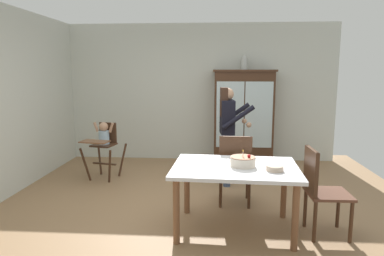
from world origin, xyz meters
TOP-DOWN VIEW (x-y plane):
  - ground_plane at (0.00, 0.00)m, footprint 6.24×6.24m
  - wall_back at (0.00, 2.63)m, footprint 5.32×0.06m
  - china_cabinet at (0.85, 2.37)m, footprint 1.18×0.48m
  - ceramic_vase at (0.84, 2.37)m, footprint 0.13×0.13m
  - high_chair_with_toddler at (-1.52, 1.18)m, footprint 0.68×0.77m
  - adult_person at (0.50, 0.99)m, footprint 0.53×0.51m
  - dining_table at (0.54, -0.58)m, footprint 1.42×1.05m
  - birthday_cake at (0.62, -0.58)m, footprint 0.28×0.28m
  - serving_bowl at (0.95, -0.74)m, footprint 0.18×0.18m
  - dining_chair_far_side at (0.58, 0.13)m, footprint 0.45×0.45m
  - dining_chair_right_end at (1.44, -0.64)m, footprint 0.45×0.45m

SIDE VIEW (x-z plane):
  - ground_plane at x=0.00m, z-range 0.00..0.00m
  - dining_chair_far_side at x=0.58m, z-range 0.08..1.04m
  - dining_chair_right_end at x=1.44m, z-range 0.08..1.04m
  - dining_table at x=0.54m, z-range 0.28..1.02m
  - high_chair_with_toddler at x=-1.52m, z-range 0.18..1.13m
  - serving_bowl at x=0.95m, z-range 0.74..0.79m
  - birthday_cake at x=0.62m, z-range 0.70..0.89m
  - china_cabinet at x=0.85m, z-range 0.01..1.81m
  - adult_person at x=0.50m, z-range 0.20..1.73m
  - wall_back at x=0.00m, z-range 0.00..2.70m
  - ceramic_vase at x=0.84m, z-range 1.79..2.06m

